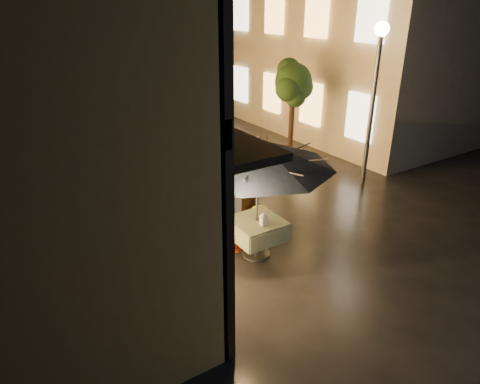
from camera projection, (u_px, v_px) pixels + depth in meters
ground at (334, 245)px, 8.93m from camera, size 90.00×90.00×0.00m
east_building_near at (366, 37)px, 16.23m from camera, size 7.30×9.30×6.80m
east_building_far at (216, 20)px, 24.97m from camera, size 7.30×10.30×7.30m
street_tree at (293, 84)px, 12.60m from camera, size 1.43×1.20×3.15m
streetlamp_near at (376, 77)px, 10.76m from camera, size 0.36×0.36×4.23m
streetlamp_far at (175, 42)px, 19.99m from camera, size 0.36×0.36×4.23m
cafe_table at (257, 229)px, 8.36m from camera, size 0.99×0.99×0.78m
patio_umbrella at (258, 153)px, 7.72m from camera, size 2.87×2.87×2.46m
cafe_chair_left at (220, 221)px, 8.75m from camera, size 0.42×0.42×0.97m
cafe_chair_right at (252, 212)px, 9.14m from camera, size 0.42×0.42×0.97m
table_lantern at (263, 218)px, 8.06m from camera, size 0.16×0.16×0.25m
person_orange at (228, 216)px, 8.51m from camera, size 0.81×0.68×1.48m
person_yellow at (261, 207)px, 8.90m from camera, size 0.99×0.62×1.48m
bicycle_0 at (164, 187)px, 10.49m from camera, size 1.92×1.00×0.96m
bicycle_1 at (133, 170)px, 11.46m from camera, size 1.81×1.04×1.05m
bicycle_2 at (135, 169)px, 11.60m from camera, size 2.00×1.35×0.99m
bicycle_3 at (118, 151)px, 13.07m from camera, size 1.59×0.52×0.94m
bicycle_4 at (92, 146)px, 13.54m from camera, size 1.90×0.98×0.95m
bicycle_5 at (84, 138)px, 14.04m from camera, size 1.88×0.91×1.09m
bicycle_6 at (79, 135)px, 14.81m from camera, size 1.74×0.89×0.87m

